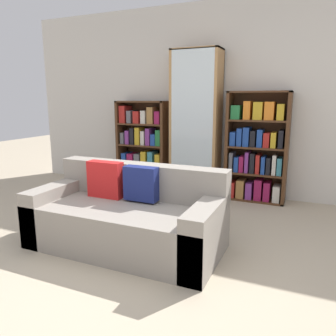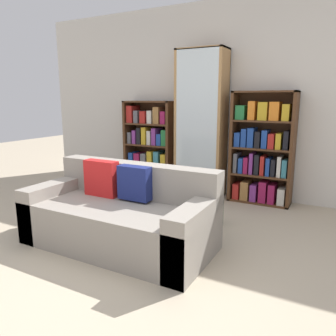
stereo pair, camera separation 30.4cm
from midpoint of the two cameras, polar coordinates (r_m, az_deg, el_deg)
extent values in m
plane|color=tan|center=(2.75, -12.74, -18.36)|extent=(16.00, 16.00, 0.00)
cube|color=beige|center=(4.84, 6.29, 11.60)|extent=(6.21, 0.06, 2.70)
cube|color=gray|center=(3.15, -10.23, -10.02)|extent=(1.78, 0.83, 0.41)
cube|color=gray|center=(3.29, -7.41, -2.11)|extent=(1.78, 0.20, 0.34)
cube|color=gray|center=(3.61, -20.82, -6.74)|extent=(0.20, 0.83, 0.53)
cube|color=gray|center=(2.79, 3.59, -11.46)|extent=(0.20, 0.83, 0.53)
cube|color=red|center=(3.33, -13.44, -1.97)|extent=(0.36, 0.12, 0.36)
cube|color=navy|center=(3.11, -7.52, -2.72)|extent=(0.32, 0.12, 0.32)
cube|color=#4C2D19|center=(5.32, -9.64, 4.21)|extent=(0.04, 0.32, 1.34)
cube|color=#4C2D19|center=(4.95, -2.18, 3.79)|extent=(0.04, 0.32, 1.34)
cube|color=#4C2D19|center=(5.08, -6.21, 11.41)|extent=(0.81, 0.32, 0.02)
cube|color=#4C2D19|center=(5.25, -5.89, -3.13)|extent=(0.81, 0.32, 0.02)
cube|color=#4C2D19|center=(5.26, -5.21, 4.23)|extent=(0.81, 0.01, 1.34)
cube|color=#4C2D19|center=(5.18, -5.97, 0.46)|extent=(0.73, 0.32, 0.02)
cube|color=#4C2D19|center=(5.12, -6.04, 4.01)|extent=(0.73, 0.32, 0.02)
cube|color=#4C2D19|center=(5.09, -6.12, 7.62)|extent=(0.73, 0.32, 0.02)
cube|color=black|center=(5.37, -8.87, -1.31)|extent=(0.05, 0.24, 0.26)
cube|color=#8E1947|center=(5.34, -8.13, -1.78)|extent=(0.07, 0.24, 0.19)
cube|color=teal|center=(5.30, -7.42, -1.91)|extent=(0.05, 0.24, 0.18)
cube|color=#AD231E|center=(5.26, -6.68, -2.00)|extent=(0.07, 0.24, 0.18)
cube|color=black|center=(5.22, -5.98, -1.87)|extent=(0.06, 0.24, 0.22)
cube|color=#8E1947|center=(5.18, -5.20, -2.23)|extent=(0.07, 0.24, 0.17)
cube|color=gold|center=(5.14, -4.42, -2.07)|extent=(0.06, 0.24, 0.21)
cube|color=#5B5B60|center=(5.11, -3.68, -2.20)|extent=(0.05, 0.24, 0.21)
cube|color=teal|center=(5.07, -2.86, -2.03)|extent=(0.05, 0.24, 0.25)
cube|color=#1E4293|center=(5.30, -8.78, 1.75)|extent=(0.08, 0.24, 0.18)
cube|color=#8E1947|center=(5.24, -7.75, 1.65)|extent=(0.10, 0.24, 0.17)
cube|color=#5B5B60|center=(5.18, -6.59, 1.59)|extent=(0.09, 0.24, 0.18)
cube|color=gold|center=(5.12, -5.49, 1.74)|extent=(0.09, 0.24, 0.22)
cube|color=teal|center=(5.06, -4.34, 1.67)|extent=(0.08, 0.24, 0.23)
cube|color=gold|center=(5.01, -3.09, 1.39)|extent=(0.08, 0.24, 0.19)
cube|color=#5B5B60|center=(5.26, -9.06, 5.23)|extent=(0.06, 0.24, 0.18)
cube|color=#7A3384|center=(5.21, -8.25, 5.38)|extent=(0.06, 0.24, 0.21)
cube|color=black|center=(5.17, -7.44, 5.58)|extent=(0.06, 0.24, 0.25)
cube|color=gold|center=(5.12, -6.56, 5.61)|extent=(0.08, 0.24, 0.26)
cube|color=beige|center=(5.08, -5.66, 5.29)|extent=(0.06, 0.24, 0.21)
cube|color=#7A3384|center=(5.03, -4.78, 5.50)|extent=(0.07, 0.24, 0.26)
cube|color=#1E4293|center=(5.00, -3.89, 4.99)|extent=(0.07, 0.24, 0.17)
cube|color=#237038|center=(4.95, -3.03, 5.31)|extent=(0.08, 0.24, 0.24)
cube|color=#AD231E|center=(5.23, -9.08, 9.22)|extent=(0.10, 0.24, 0.26)
cube|color=#5B5B60|center=(5.16, -7.96, 8.83)|extent=(0.07, 0.24, 0.19)
cube|color=#AD231E|center=(5.10, -6.77, 8.79)|extent=(0.09, 0.24, 0.18)
cube|color=beige|center=(5.04, -5.59, 8.83)|extent=(0.08, 0.24, 0.19)
cube|color=olive|center=(4.99, -4.41, 9.12)|extent=(0.10, 0.24, 0.25)
cube|color=#8E1947|center=(4.93, -3.20, 8.76)|extent=(0.08, 0.24, 0.19)
cube|color=#AD7F4C|center=(4.82, -0.61, 7.77)|extent=(0.04, 0.36, 2.04)
cube|color=#AD7F4C|center=(4.60, 6.79, 7.48)|extent=(0.04, 0.36, 2.04)
cube|color=#AD7F4C|center=(4.73, 3.15, 19.93)|extent=(0.68, 0.36, 0.02)
cube|color=#AD7F4C|center=(4.88, 2.88, -4.25)|extent=(0.68, 0.36, 0.02)
cube|color=#AD7F4C|center=(4.86, 3.74, 7.78)|extent=(0.68, 0.01, 2.04)
cube|color=silver|center=(4.54, 2.21, 7.50)|extent=(0.60, 0.01, 2.02)
cube|color=#AD7F4C|center=(4.80, 2.92, -0.30)|extent=(0.60, 0.32, 0.02)
cube|color=#AD7F4C|center=(4.74, 2.96, 3.63)|extent=(0.60, 0.32, 0.02)
cube|color=#AD7F4C|center=(4.70, 3.00, 7.65)|extent=(0.60, 0.32, 0.02)
cube|color=#AD7F4C|center=(4.69, 3.05, 11.70)|extent=(0.60, 0.32, 0.02)
cube|color=#AD7F4C|center=(4.70, 3.10, 15.76)|extent=(0.60, 0.32, 0.02)
cylinder|color=silver|center=(4.92, 0.78, -3.48)|extent=(0.01, 0.01, 0.08)
cone|color=silver|center=(4.90, 0.78, -2.49)|extent=(0.09, 0.09, 0.10)
cylinder|color=silver|center=(4.86, 2.85, -3.69)|extent=(0.01, 0.01, 0.08)
cone|color=silver|center=(4.84, 2.86, -2.69)|extent=(0.09, 0.09, 0.10)
cylinder|color=silver|center=(4.83, 5.05, -3.85)|extent=(0.01, 0.01, 0.08)
cone|color=silver|center=(4.80, 5.07, -2.84)|extent=(0.09, 0.09, 0.10)
cylinder|color=silver|center=(4.86, 0.37, 0.44)|extent=(0.01, 0.01, 0.07)
cone|color=silver|center=(4.84, 0.37, 1.36)|extent=(0.08, 0.08, 0.09)
cylinder|color=silver|center=(4.83, 1.68, 0.37)|extent=(0.01, 0.01, 0.07)
cone|color=silver|center=(4.81, 1.68, 1.30)|extent=(0.08, 0.08, 0.09)
cylinder|color=silver|center=(4.79, 2.94, 0.27)|extent=(0.01, 0.01, 0.07)
cone|color=silver|center=(4.78, 2.95, 1.20)|extent=(0.08, 0.08, 0.09)
cylinder|color=silver|center=(4.76, 4.25, 0.18)|extent=(0.01, 0.01, 0.07)
cone|color=silver|center=(4.75, 4.26, 1.12)|extent=(0.08, 0.08, 0.09)
cylinder|color=silver|center=(4.72, 5.50, 0.04)|extent=(0.01, 0.01, 0.07)
cone|color=silver|center=(4.70, 5.52, 0.99)|extent=(0.08, 0.08, 0.09)
cylinder|color=silver|center=(4.80, 0.38, 4.39)|extent=(0.01, 0.01, 0.08)
cone|color=silver|center=(4.79, 0.38, 5.45)|extent=(0.08, 0.08, 0.10)
cylinder|color=silver|center=(4.78, 1.75, 4.35)|extent=(0.01, 0.01, 0.08)
cone|color=silver|center=(4.77, 1.76, 5.42)|extent=(0.08, 0.08, 0.10)
cylinder|color=silver|center=(4.74, 3.01, 4.27)|extent=(0.01, 0.01, 0.08)
cone|color=silver|center=(4.73, 3.02, 5.35)|extent=(0.08, 0.08, 0.10)
cylinder|color=silver|center=(4.71, 4.33, 4.21)|extent=(0.01, 0.01, 0.08)
cone|color=silver|center=(4.70, 4.35, 5.29)|extent=(0.08, 0.08, 0.10)
cylinder|color=silver|center=(4.64, 5.51, 4.07)|extent=(0.01, 0.01, 0.08)
cone|color=silver|center=(4.63, 5.53, 5.17)|extent=(0.08, 0.08, 0.10)
cylinder|color=silver|center=(4.79, 0.68, 8.37)|extent=(0.01, 0.01, 0.08)
cone|color=silver|center=(4.79, 0.68, 9.44)|extent=(0.09, 0.09, 0.10)
cylinder|color=silver|center=(4.72, 2.17, 8.31)|extent=(0.01, 0.01, 0.08)
cone|color=silver|center=(4.71, 2.18, 9.40)|extent=(0.09, 0.09, 0.10)
cylinder|color=silver|center=(4.67, 3.79, 8.25)|extent=(0.01, 0.01, 0.08)
cone|color=silver|center=(4.66, 3.80, 9.35)|extent=(0.09, 0.09, 0.10)
cylinder|color=silver|center=(4.62, 5.44, 8.18)|extent=(0.01, 0.01, 0.08)
cone|color=silver|center=(4.61, 5.46, 9.30)|extent=(0.09, 0.09, 0.10)
cylinder|color=silver|center=(4.75, 0.54, 12.26)|extent=(0.01, 0.01, 0.06)
cone|color=silver|center=(4.75, 0.54, 13.12)|extent=(0.09, 0.09, 0.08)
cylinder|color=silver|center=(4.73, 2.30, 12.25)|extent=(0.01, 0.01, 0.06)
cone|color=silver|center=(4.73, 2.31, 13.12)|extent=(0.09, 0.09, 0.08)
cylinder|color=silver|center=(4.66, 3.85, 12.24)|extent=(0.01, 0.01, 0.06)
cone|color=silver|center=(4.66, 3.86, 13.12)|extent=(0.09, 0.09, 0.08)
cylinder|color=silver|center=(4.60, 5.49, 12.21)|extent=(0.01, 0.01, 0.06)
cone|color=silver|center=(4.60, 5.51, 13.10)|extent=(0.09, 0.09, 0.08)
cylinder|color=silver|center=(4.78, 0.41, 16.31)|extent=(0.01, 0.01, 0.07)
cone|color=silver|center=(4.78, 0.41, 17.30)|extent=(0.08, 0.08, 0.09)
cylinder|color=silver|center=(4.75, 1.83, 16.32)|extent=(0.01, 0.01, 0.07)
cone|color=silver|center=(4.76, 1.83, 17.32)|extent=(0.08, 0.08, 0.09)
cylinder|color=silver|center=(4.72, 3.18, 16.34)|extent=(0.01, 0.01, 0.07)
cone|color=silver|center=(4.73, 3.19, 17.34)|extent=(0.08, 0.08, 0.09)
cylinder|color=silver|center=(4.65, 4.38, 16.40)|extent=(0.01, 0.01, 0.07)
cone|color=silver|center=(4.65, 4.39, 17.41)|extent=(0.08, 0.08, 0.09)
cylinder|color=silver|center=(4.64, 5.89, 16.37)|extent=(0.01, 0.01, 0.07)
cone|color=silver|center=(4.65, 5.92, 17.39)|extent=(0.08, 0.08, 0.09)
cube|color=#4C2D19|center=(4.61, 8.66, 3.88)|extent=(0.04, 0.32, 1.47)
cube|color=#4C2D19|center=(4.47, 18.18, 3.17)|extent=(0.04, 0.32, 1.47)
cube|color=#4C2D19|center=(4.48, 13.81, 12.76)|extent=(0.81, 0.32, 0.02)
cube|color=#4C2D19|center=(4.68, 12.93, -5.27)|extent=(0.81, 0.32, 0.02)
cube|color=#4C2D19|center=(4.67, 13.70, 3.79)|extent=(0.81, 0.01, 1.47)
cube|color=#4C2D19|center=(4.59, 13.14, -0.87)|extent=(0.73, 0.32, 0.02)
cube|color=#4C2D19|center=(4.52, 13.35, 3.54)|extent=(0.73, 0.32, 0.02)
cube|color=#4C2D19|center=(4.49, 13.58, 8.05)|extent=(0.73, 0.32, 0.02)
cube|color=#AD231E|center=(4.70, 9.40, -3.58)|extent=(0.08, 0.24, 0.21)
cube|color=olive|center=(4.67, 10.81, -3.47)|extent=(0.10, 0.24, 0.25)
cube|color=#7A3384|center=(4.65, 12.23, -3.76)|extent=(0.08, 0.24, 0.23)
cube|color=#8E1947|center=(4.62, 13.71, -3.57)|extent=(0.10, 0.24, 0.28)
cube|color=#8E1947|center=(4.61, 15.10, -3.87)|extent=(0.08, 0.24, 0.25)
cube|color=beige|center=(4.60, 16.63, -4.23)|extent=(0.09, 0.24, 0.22)
cube|color=#5B5B60|center=(4.61, 9.30, 1.18)|extent=(0.05, 0.24, 0.26)
cube|color=#1E4293|center=(4.60, 10.18, 0.75)|extent=(0.06, 0.24, 0.20)
cube|color=#8E1947|center=(4.59, 11.01, 0.76)|extent=(0.06, 0.24, 0.22)
cube|color=#7A3384|center=(4.57, 11.88, 1.08)|extent=(0.05, 0.24, 0.28)
cube|color=black|center=(4.55, 12.79, 0.92)|extent=(0.06, 0.24, 0.27)
cube|color=#AD231E|center=(4.54, 13.66, 0.77)|extent=(0.05, 0.24, 0.25)
cube|color=#1E4293|center=(4.53, 14.53, 0.57)|extent=(0.05, 0.24, 0.23)
cube|color=black|center=(4.53, 15.36, 0.44)|extent=(0.05, 0.24, 0.22)
cube|color=beige|center=(4.51, 16.28, 0.62)|extent=(0.05, 0.24, 0.26)
cube|color=teal|center=(4.51, 17.11, 0.32)|extent=(0.06, 0.24, 0.23)
cube|color=#1E4293|center=(4.56, 9.58, 5.10)|extent=(0.07, 0.24, 0.19)
cube|color=#1E4293|center=(4.54, 10.67, 5.36)|extent=(0.07, 0.24, 0.24)
cube|color=#1E4293|center=(4.52, 11.76, 5.38)|extent=(0.08, 0.24, 0.25)
cube|color=black|center=(4.51, 12.86, 5.04)|extent=(0.07, 0.24, 0.21)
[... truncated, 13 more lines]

